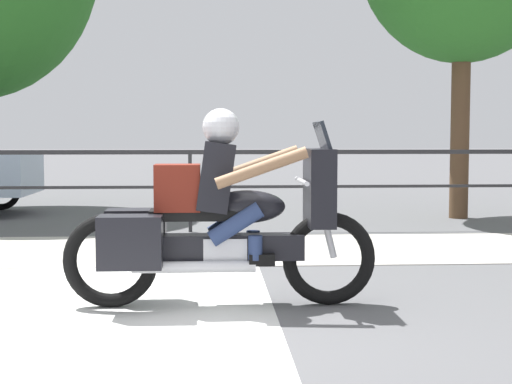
% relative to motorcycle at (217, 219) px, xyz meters
% --- Properties ---
extents(ground_plane, '(120.00, 120.00, 0.00)m').
position_rel_motorcycle_xyz_m(ground_plane, '(-0.32, -0.41, -0.70)').
color(ground_plane, '#565659').
extents(sidewalk_band, '(44.00, 2.40, 0.01)m').
position_rel_motorcycle_xyz_m(sidewalk_band, '(-0.32, 2.99, -0.69)').
color(sidewalk_band, '#B7B2A8').
rests_on(sidewalk_band, ground).
extents(crosswalk_band, '(3.32, 6.00, 0.01)m').
position_rel_motorcycle_xyz_m(crosswalk_band, '(-1.22, -0.61, -0.69)').
color(crosswalk_band, silver).
rests_on(crosswalk_band, ground).
extents(fence_railing, '(36.00, 0.05, 1.13)m').
position_rel_motorcycle_xyz_m(fence_railing, '(-0.32, 4.66, 0.20)').
color(fence_railing, '#232326').
rests_on(fence_railing, ground).
extents(motorcycle, '(2.47, 0.76, 1.56)m').
position_rel_motorcycle_xyz_m(motorcycle, '(0.00, 0.00, 0.00)').
color(motorcycle, black).
rests_on(motorcycle, ground).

